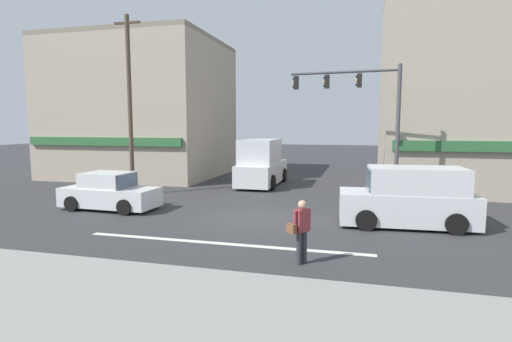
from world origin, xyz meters
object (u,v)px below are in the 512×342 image
(street_tree, at_px, (434,116))
(utility_pole_near_left, at_px, (130,104))
(utility_pole_far_right, at_px, (426,111))
(traffic_light_mast, at_px, (367,109))
(sedan_parked_curbside, at_px, (110,193))
(box_truck_waiting_far, at_px, (261,164))
(pedestrian_foreground_with_bag, at_px, (301,228))
(van_crossing_leftbound, at_px, (409,198))

(street_tree, height_order, utility_pole_near_left, utility_pole_near_left)
(utility_pole_far_right, bearing_deg, traffic_light_mast, -131.88)
(street_tree, distance_m, traffic_light_mast, 5.01)
(sedan_parked_curbside, distance_m, box_truck_waiting_far, 9.52)
(utility_pole_far_right, xyz_separation_m, traffic_light_mast, (-2.89, -3.22, -0.01))
(traffic_light_mast, height_order, sedan_parked_curbside, traffic_light_mast)
(utility_pole_far_right, height_order, traffic_light_mast, utility_pole_far_right)
(sedan_parked_curbside, relative_size, pedestrian_foreground_with_bag, 2.49)
(utility_pole_near_left, relative_size, van_crossing_leftbound, 1.91)
(utility_pole_near_left, bearing_deg, traffic_light_mast, 2.67)
(utility_pole_near_left, distance_m, box_truck_waiting_far, 8.21)
(traffic_light_mast, height_order, pedestrian_foreground_with_bag, traffic_light_mast)
(sedan_parked_curbside, bearing_deg, utility_pole_far_right, 28.01)
(street_tree, bearing_deg, pedestrian_foreground_with_bag, -112.18)
(van_crossing_leftbound, height_order, pedestrian_foreground_with_bag, van_crossing_leftbound)
(street_tree, distance_m, box_truck_waiting_far, 9.73)
(utility_pole_far_right, height_order, box_truck_waiting_far, utility_pole_far_right)
(utility_pole_near_left, bearing_deg, pedestrian_foreground_with_bag, -39.33)
(traffic_light_mast, bearing_deg, van_crossing_leftbound, -68.83)
(utility_pole_far_right, bearing_deg, sedan_parked_curbside, -151.99)
(pedestrian_foreground_with_bag, bearing_deg, box_truck_waiting_far, 108.13)
(utility_pole_near_left, height_order, sedan_parked_curbside, utility_pole_near_left)
(van_crossing_leftbound, bearing_deg, sedan_parked_curbside, -179.37)
(utility_pole_far_right, distance_m, van_crossing_leftbound, 7.89)
(pedestrian_foreground_with_bag, bearing_deg, traffic_light_mast, 79.08)
(street_tree, bearing_deg, traffic_light_mast, -132.28)
(traffic_light_mast, xyz_separation_m, box_truck_waiting_far, (-5.93, 4.38, -3.05))
(traffic_light_mast, xyz_separation_m, pedestrian_foreground_with_bag, (-1.67, -8.65, -3.35))
(street_tree, relative_size, utility_pole_far_right, 0.68)
(utility_pole_far_right, distance_m, traffic_light_mast, 4.33)
(box_truck_waiting_far, xyz_separation_m, pedestrian_foreground_with_bag, (4.27, -13.02, -0.30))
(utility_pole_near_left, height_order, box_truck_waiting_far, utility_pole_near_left)
(box_truck_waiting_far, bearing_deg, traffic_light_mast, -36.43)
(street_tree, bearing_deg, box_truck_waiting_far, 175.82)
(street_tree, bearing_deg, utility_pole_far_right, -134.86)
(utility_pole_near_left, xyz_separation_m, box_truck_waiting_far, (5.63, 4.92, -3.40))
(sedan_parked_curbside, bearing_deg, pedestrian_foreground_with_bag, -27.96)
(utility_pole_near_left, distance_m, utility_pole_far_right, 14.94)
(utility_pole_near_left, relative_size, utility_pole_far_right, 1.08)
(utility_pole_near_left, xyz_separation_m, utility_pole_far_right, (14.45, 3.76, -0.34))
(utility_pole_far_right, distance_m, box_truck_waiting_far, 9.41)
(utility_pole_near_left, relative_size, box_truck_waiting_far, 1.61)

